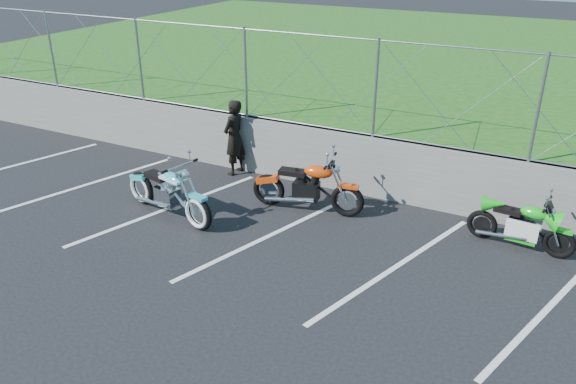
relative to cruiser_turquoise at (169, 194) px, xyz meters
The scene contains 9 objects.
ground 2.31m from the cruiser_turquoise, 18.85° to the right, with size 90.00×90.00×0.00m, color black.
retaining_wall 3.50m from the cruiser_turquoise, 52.32° to the left, with size 30.00×0.22×1.30m, color #60605C.
grass_field 12.95m from the cruiser_turquoise, 80.49° to the left, with size 30.00×20.00×1.30m, color #1E4F15.
chain_link_fence 3.94m from the cruiser_turquoise, 52.32° to the left, with size 28.00×0.03×2.00m.
parking_lines 3.38m from the cruiser_turquoise, ahead, with size 18.29×4.31×0.01m.
cruiser_turquoise is the anchor object (origin of this frame).
naked_orange 2.75m from the cruiser_turquoise, 32.50° to the left, with size 2.31×0.78×1.16m.
sportbike_green 6.56m from the cruiser_turquoise, 16.55° to the left, with size 1.86×0.66×0.96m.
person_standing 2.49m from the cruiser_turquoise, 90.79° to the left, with size 0.64×0.42×1.75m, color black.
Camera 1 is at (4.44, -7.00, 5.15)m, focal length 35.00 mm.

